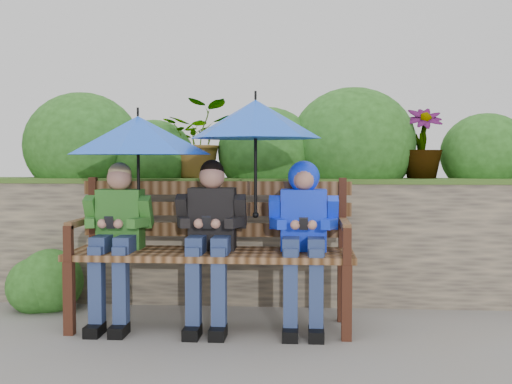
# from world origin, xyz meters

# --- Properties ---
(ground) EXTENTS (60.00, 60.00, 0.00)m
(ground) POSITION_xyz_m (0.00, 0.00, 0.00)
(ground) COLOR slate
(ground) RESTS_ON ground
(garden_backdrop) EXTENTS (8.00, 2.88, 1.84)m
(garden_backdrop) POSITION_xyz_m (-0.11, 1.59, 0.63)
(garden_backdrop) COLOR #4F473F
(garden_backdrop) RESTS_ON ground
(park_bench) EXTENTS (1.99, 0.58, 1.05)m
(park_bench) POSITION_xyz_m (-0.30, -0.02, 0.60)
(park_bench) COLOR #3A1C12
(park_bench) RESTS_ON ground
(boy_left) EXTENTS (0.48, 0.55, 1.17)m
(boy_left) POSITION_xyz_m (-0.97, -0.12, 0.67)
(boy_left) COLOR #186316
(boy_left) RESTS_ON ground
(boy_middle) EXTENTS (0.49, 0.57, 1.19)m
(boy_middle) POSITION_xyz_m (-0.30, -0.12, 0.68)
(boy_middle) COLOR black
(boy_middle) RESTS_ON ground
(boy_right) EXTENTS (0.48, 0.58, 1.18)m
(boy_right) POSITION_xyz_m (0.35, -0.10, 0.72)
(boy_right) COLOR #002DE3
(boy_right) RESTS_ON ground
(umbrella_left) EXTENTS (1.04, 1.04, 0.79)m
(umbrella_left) POSITION_xyz_m (-0.83, -0.06, 1.36)
(umbrella_left) COLOR blue
(umbrella_left) RESTS_ON ground
(umbrella_right) EXTENTS (0.91, 0.91, 0.88)m
(umbrella_right) POSITION_xyz_m (0.01, -0.13, 1.46)
(umbrella_right) COLOR blue
(umbrella_right) RESTS_ON ground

